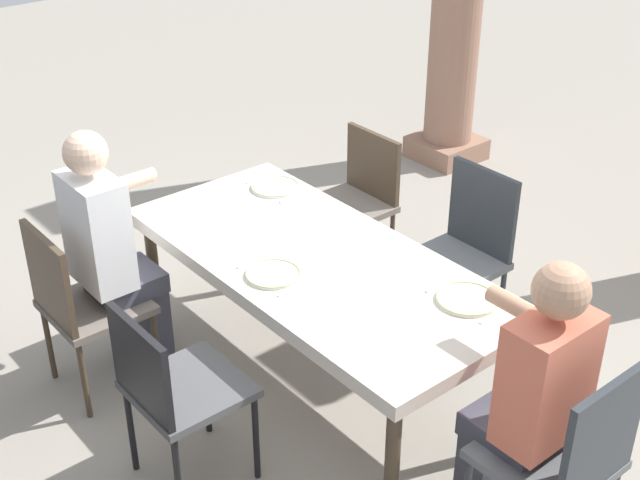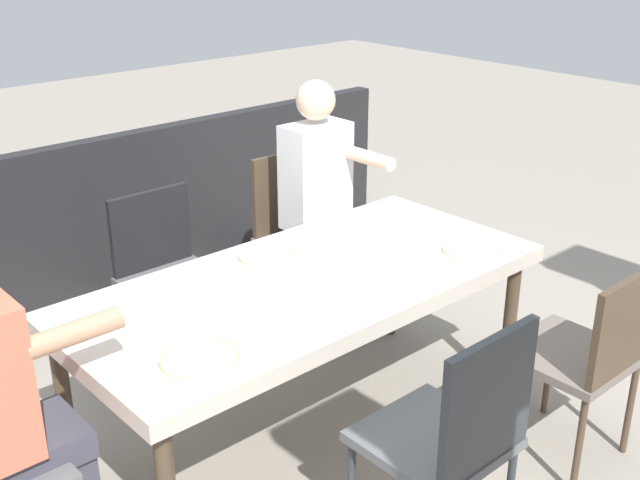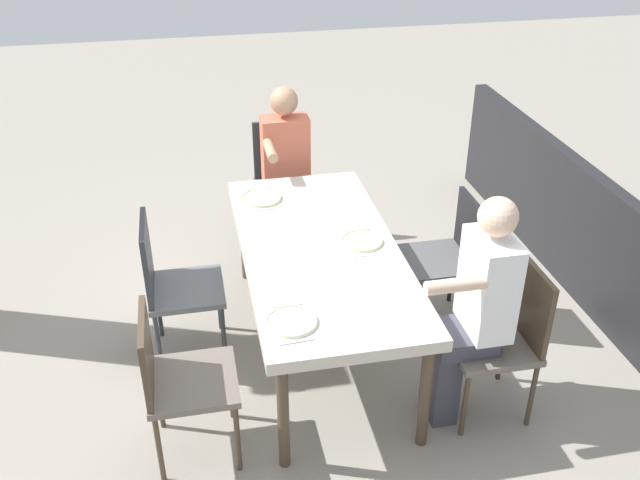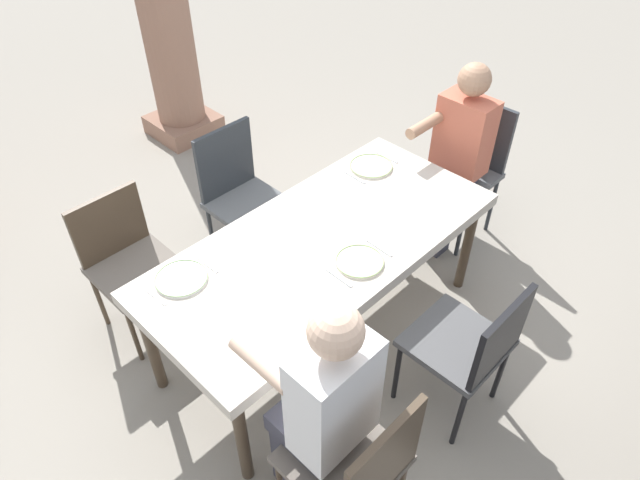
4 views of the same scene
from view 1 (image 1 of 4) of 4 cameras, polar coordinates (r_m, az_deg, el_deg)
name	(u,v)px [view 1 (image 1 of 4)]	position (r m, az deg, el deg)	size (l,w,h in m)	color
ground_plane	(317,384)	(4.35, -0.17, -9.46)	(16.00, 16.00, 0.00)	gray
dining_table	(317,269)	(3.96, -0.18, -1.90)	(1.95, 0.89, 0.73)	beige
chair_west_north	(356,195)	(4.99, 2.41, 2.97)	(0.44, 0.44, 0.86)	#6A6158
chair_west_south	(79,300)	(4.18, -15.60, -3.82)	(0.44, 0.44, 0.89)	#6A6158
chair_mid_north	(464,246)	(4.48, 9.47, -0.38)	(0.44, 0.44, 0.92)	#5B5E61
chair_mid_south	(172,386)	(3.57, -9.72, -9.44)	(0.44, 0.44, 0.87)	#4F4F50
chair_head_east	(566,456)	(3.30, 15.90, -13.51)	(0.44, 0.44, 0.95)	#5B5E61
diner_woman_green	(528,398)	(3.29, 13.53, -10.07)	(0.49, 0.35, 1.28)	#3F3F4C
diner_man_white	(112,251)	(4.15, -13.50, -0.68)	(0.35, 0.49, 1.32)	#3F3F4C
plate_0	(275,187)	(4.55, -2.96, 3.51)	(0.25, 0.25, 0.02)	white
fork_0	(258,178)	(4.67, -4.07, 4.07)	(0.02, 0.17, 0.01)	silver
spoon_0	(293,198)	(4.45, -1.80, 2.80)	(0.02, 0.17, 0.01)	silver
plate_1	(273,274)	(3.79, -3.11, -2.26)	(0.24, 0.24, 0.02)	silver
fork_1	(253,262)	(3.90, -4.43, -1.43)	(0.02, 0.17, 0.01)	silver
spoon_1	(294,290)	(3.69, -1.71, -3.28)	(0.02, 0.17, 0.01)	silver
plate_2	(467,299)	(3.67, 9.63, -3.86)	(0.26, 0.26, 0.02)	silver
fork_2	(440,285)	(3.76, 7.93, -2.98)	(0.02, 0.17, 0.01)	silver
spoon_2	(494,316)	(3.60, 11.40, -4.93)	(0.02, 0.17, 0.01)	silver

